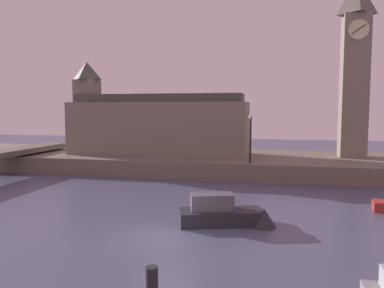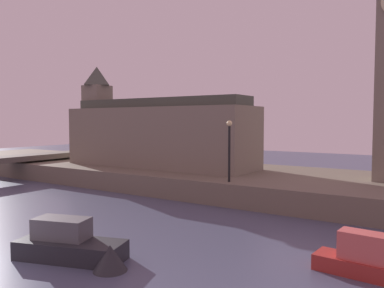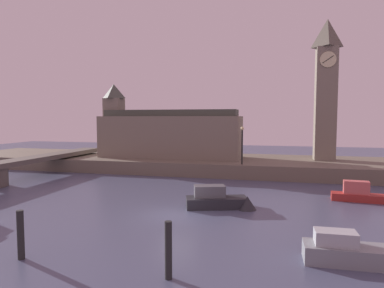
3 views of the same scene
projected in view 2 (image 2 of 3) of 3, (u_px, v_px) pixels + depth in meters
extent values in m
cube|color=#6B6051|center=(229.00, 180.00, 31.01)|extent=(70.00, 12.00, 1.50)
cube|color=slate|center=(159.00, 137.00, 34.03)|extent=(17.41, 5.17, 5.09)
cube|color=slate|center=(98.00, 124.00, 38.15)|extent=(2.13, 2.13, 7.40)
pyramid|color=#474C42|center=(97.00, 76.00, 37.87)|extent=(2.34, 2.34, 1.83)
cube|color=#42473D|center=(159.00, 103.00, 33.85)|extent=(16.54, 3.10, 0.80)
cylinder|color=black|center=(229.00, 154.00, 25.11)|extent=(0.16, 0.16, 3.61)
sphere|color=#F2E099|center=(229.00, 123.00, 25.00)|extent=(0.36, 0.36, 0.36)
cube|color=maroon|center=(384.00, 272.00, 13.28)|extent=(4.71, 1.56, 0.57)
cube|color=#CC5651|center=(367.00, 247.00, 13.54)|extent=(1.87, 0.98, 0.99)
cube|color=#232328|center=(71.00, 250.00, 15.29)|extent=(4.58, 2.83, 0.75)
cube|color=#515156|center=(62.00, 228.00, 15.53)|extent=(2.41, 1.72, 0.82)
cone|color=#232328|center=(110.00, 260.00, 14.11)|extent=(1.79, 1.79, 1.08)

